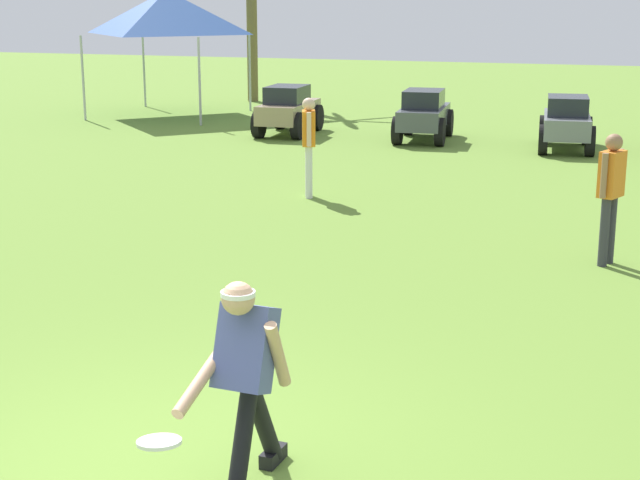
{
  "coord_description": "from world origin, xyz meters",
  "views": [
    {
      "loc": [
        2.97,
        -5.38,
        3.14
      ],
      "look_at": [
        0.22,
        3.02,
        0.9
      ],
      "focal_mm": 55.0,
      "sensor_mm": 36.0,
      "label": 1
    }
  ],
  "objects_px": {
    "frisbee_thrower": "(246,373)",
    "parked_car_slot_b": "(424,114)",
    "parked_car_slot_a": "(288,109)",
    "parked_car_slot_c": "(567,122)",
    "teammate_near_sideline": "(309,138)",
    "frisbee_in_flight": "(159,442)",
    "event_tent": "(167,12)",
    "teammate_midfield": "(611,187)"
  },
  "relations": [
    {
      "from": "parked_car_slot_a",
      "to": "event_tent",
      "type": "distance_m",
      "value": 5.18
    },
    {
      "from": "parked_car_slot_c",
      "to": "event_tent",
      "type": "xyz_separation_m",
      "value": [
        -10.29,
        2.71,
        2.07
      ]
    },
    {
      "from": "frisbee_in_flight",
      "to": "parked_car_slot_b",
      "type": "relative_size",
      "value": 0.16
    },
    {
      "from": "parked_car_slot_b",
      "to": "frisbee_in_flight",
      "type": "bearing_deg",
      "value": -83.08
    },
    {
      "from": "parked_car_slot_b",
      "to": "event_tent",
      "type": "bearing_deg",
      "value": 162.14
    },
    {
      "from": "frisbee_thrower",
      "to": "teammate_midfield",
      "type": "xyz_separation_m",
      "value": [
        1.98,
        6.34,
        0.14
      ]
    },
    {
      "from": "teammate_midfield",
      "to": "parked_car_slot_c",
      "type": "relative_size",
      "value": 0.69
    },
    {
      "from": "frisbee_thrower",
      "to": "parked_car_slot_b",
      "type": "distance_m",
      "value": 15.66
    },
    {
      "from": "frisbee_thrower",
      "to": "teammate_near_sideline",
      "type": "distance_m",
      "value": 9.35
    },
    {
      "from": "frisbee_thrower",
      "to": "frisbee_in_flight",
      "type": "xyz_separation_m",
      "value": [
        -0.25,
        -0.72,
        -0.18
      ]
    },
    {
      "from": "frisbee_in_flight",
      "to": "event_tent",
      "type": "relative_size",
      "value": 0.11
    },
    {
      "from": "frisbee_in_flight",
      "to": "teammate_near_sideline",
      "type": "bearing_deg",
      "value": 103.8
    },
    {
      "from": "frisbee_thrower",
      "to": "frisbee_in_flight",
      "type": "bearing_deg",
      "value": -109.3
    },
    {
      "from": "parked_car_slot_a",
      "to": "parked_car_slot_c",
      "type": "distance_m",
      "value": 6.17
    },
    {
      "from": "frisbee_thrower",
      "to": "parked_car_slot_a",
      "type": "bearing_deg",
      "value": 109.02
    },
    {
      "from": "frisbee_thrower",
      "to": "parked_car_slot_b",
      "type": "height_order",
      "value": "frisbee_thrower"
    },
    {
      "from": "event_tent",
      "to": "frisbee_in_flight",
      "type": "bearing_deg",
      "value": -63.59
    },
    {
      "from": "parked_car_slot_b",
      "to": "event_tent",
      "type": "xyz_separation_m",
      "value": [
        -7.24,
        2.33,
        2.07
      ]
    },
    {
      "from": "parked_car_slot_b",
      "to": "teammate_near_sideline",
      "type": "bearing_deg",
      "value": -93.6
    },
    {
      "from": "parked_car_slot_b",
      "to": "frisbee_thrower",
      "type": "bearing_deg",
      "value": -81.85
    },
    {
      "from": "teammate_midfield",
      "to": "parked_car_slot_a",
      "type": "xyz_separation_m",
      "value": [
        -7.32,
        9.14,
        -0.38
      ]
    },
    {
      "from": "teammate_near_sideline",
      "to": "parked_car_slot_a",
      "type": "height_order",
      "value": "teammate_near_sideline"
    },
    {
      "from": "frisbee_thrower",
      "to": "parked_car_slot_c",
      "type": "distance_m",
      "value": 15.15
    },
    {
      "from": "teammate_near_sideline",
      "to": "teammate_midfield",
      "type": "xyz_separation_m",
      "value": [
        4.61,
        -2.63,
        0.0
      ]
    },
    {
      "from": "parked_car_slot_a",
      "to": "parked_car_slot_c",
      "type": "height_order",
      "value": "same"
    },
    {
      "from": "frisbee_thrower",
      "to": "frisbee_in_flight",
      "type": "distance_m",
      "value": 0.78
    },
    {
      "from": "parked_car_slot_c",
      "to": "parked_car_slot_a",
      "type": "bearing_deg",
      "value": 176.73
    },
    {
      "from": "teammate_near_sideline",
      "to": "parked_car_slot_c",
      "type": "xyz_separation_m",
      "value": [
        3.46,
        6.16,
        -0.38
      ]
    },
    {
      "from": "frisbee_in_flight",
      "to": "parked_car_slot_c",
      "type": "distance_m",
      "value": 15.88
    },
    {
      "from": "frisbee_in_flight",
      "to": "parked_car_slot_a",
      "type": "height_order",
      "value": "parked_car_slot_a"
    },
    {
      "from": "frisbee_thrower",
      "to": "parked_car_slot_a",
      "type": "distance_m",
      "value": 16.38
    },
    {
      "from": "frisbee_in_flight",
      "to": "event_tent",
      "type": "xyz_separation_m",
      "value": [
        -9.21,
        18.55,
        2.02
      ]
    },
    {
      "from": "parked_car_slot_b",
      "to": "event_tent",
      "type": "height_order",
      "value": "event_tent"
    },
    {
      "from": "frisbee_thrower",
      "to": "teammate_near_sideline",
      "type": "relative_size",
      "value": 0.92
    },
    {
      "from": "parked_car_slot_c",
      "to": "teammate_near_sideline",
      "type": "bearing_deg",
      "value": -119.32
    },
    {
      "from": "event_tent",
      "to": "teammate_midfield",
      "type": "bearing_deg",
      "value": -45.11
    },
    {
      "from": "parked_car_slot_a",
      "to": "event_tent",
      "type": "bearing_deg",
      "value": 150.31
    },
    {
      "from": "frisbee_thrower",
      "to": "parked_car_slot_a",
      "type": "relative_size",
      "value": 0.64
    },
    {
      "from": "parked_car_slot_c",
      "to": "frisbee_in_flight",
      "type": "bearing_deg",
      "value": -93.89
    },
    {
      "from": "event_tent",
      "to": "parked_car_slot_a",
      "type": "bearing_deg",
      "value": -29.69
    },
    {
      "from": "teammate_near_sideline",
      "to": "parked_car_slot_a",
      "type": "bearing_deg",
      "value": 112.56
    },
    {
      "from": "event_tent",
      "to": "parked_car_slot_c",
      "type": "bearing_deg",
      "value": -14.73
    }
  ]
}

